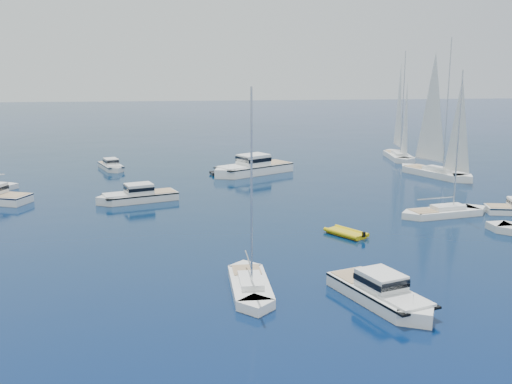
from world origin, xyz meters
TOP-DOWN VIEW (x-y plane):
  - ground at (0.00, 0.00)m, footprint 400.00×400.00m
  - motor_cruiser_near at (4.12, 3.39)m, footprint 6.08×10.14m
  - motor_cruiser_centre at (-13.67, 34.57)m, footprint 10.00×5.97m
  - motor_cruiser_distant at (0.66, 49.70)m, footprint 13.07×10.11m
  - motor_cruiser_horizon at (-18.84, 55.44)m, footprint 4.84×7.86m
  - sailboat_fore at (-4.13, 6.53)m, footprint 2.56×9.72m
  - sailboat_centre at (17.38, 24.61)m, footprint 10.48×4.61m
  - sailboat_sails_r at (24.94, 45.25)m, footprint 8.51×12.96m
  - sailboat_sails_far at (24.94, 59.85)m, footprint 4.08×11.92m
  - tender_yellow at (5.79, 18.88)m, footprint 4.07×4.60m
  - tender_grey_far at (-3.34, 49.68)m, footprint 3.93×2.77m

SIDE VIEW (x-z plane):
  - ground at x=0.00m, z-range 0.00..0.00m
  - motor_cruiser_near at x=4.12m, z-range -1.27..1.27m
  - motor_cruiser_centre at x=-13.67m, z-range -1.26..1.26m
  - motor_cruiser_distant at x=0.66m, z-range -1.69..1.69m
  - motor_cruiser_horizon at x=-18.84m, z-range -0.99..0.99m
  - sailboat_fore at x=-4.13m, z-range -7.14..7.14m
  - sailboat_centre at x=17.38m, z-range -7.47..7.47m
  - sailboat_sails_r at x=24.94m, z-range -9.39..9.39m
  - sailboat_sails_far at x=24.94m, z-range -8.59..8.59m
  - tender_yellow at x=5.79m, z-range -0.47..0.47m
  - tender_grey_far at x=-3.34m, z-range -0.47..0.47m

